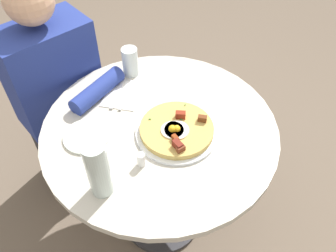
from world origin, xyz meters
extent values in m
plane|color=#6B5B4C|center=(0.00, 0.00, 0.00)|extent=(6.00, 6.00, 0.00)
cylinder|color=beige|center=(0.00, 0.00, 0.69)|extent=(0.89, 0.89, 0.03)
cylinder|color=#333338|center=(0.00, 0.00, 0.34)|extent=(0.11, 0.11, 0.68)
cylinder|color=#333338|center=(0.00, 0.00, 0.01)|extent=(0.40, 0.40, 0.02)
cube|color=#2D2D33|center=(0.15, -0.57, 0.23)|extent=(0.32, 0.28, 0.45)
cube|color=navy|center=(0.15, -0.57, 0.69)|extent=(0.38, 0.22, 0.48)
sphere|color=#DDA784|center=(0.15, -0.57, 1.04)|extent=(0.19, 0.19, 0.19)
cylinder|color=navy|center=(0.08, -0.29, 0.74)|extent=(0.27, 0.13, 0.07)
cylinder|color=white|center=(-0.02, 0.07, 0.71)|extent=(0.30, 0.30, 0.01)
cylinder|color=tan|center=(-0.02, 0.07, 0.73)|extent=(0.27, 0.27, 0.02)
cylinder|color=white|center=(0.00, 0.07, 0.74)|extent=(0.08, 0.08, 0.01)
sphere|color=yellow|center=(0.00, 0.07, 0.75)|extent=(0.03, 0.03, 0.03)
cylinder|color=white|center=(-0.01, 0.08, 0.74)|extent=(0.09, 0.09, 0.01)
sphere|color=yellow|center=(-0.01, 0.08, 0.75)|extent=(0.03, 0.03, 0.03)
cube|color=brown|center=(-0.11, 0.11, 0.75)|extent=(0.03, 0.04, 0.02)
cube|color=maroon|center=(0.04, 0.14, 0.76)|extent=(0.02, 0.04, 0.03)
cube|color=maroon|center=(-0.07, 0.04, 0.76)|extent=(0.04, 0.04, 0.03)
cube|color=maroon|center=(0.02, 0.11, 0.75)|extent=(0.02, 0.03, 0.02)
cube|color=brown|center=(0.04, 0.16, 0.75)|extent=(0.03, 0.02, 0.02)
cube|color=#387F2D|center=(-0.06, 0.05, 0.74)|extent=(0.01, 0.01, 0.00)
cube|color=#387F2D|center=(0.03, -0.02, 0.74)|extent=(0.01, 0.01, 0.00)
cube|color=#387F2D|center=(-0.05, 0.08, 0.74)|extent=(0.01, 0.01, 0.00)
cube|color=#387F2D|center=(-0.02, 0.04, 0.74)|extent=(0.01, 0.01, 0.00)
cube|color=#387F2D|center=(-0.12, 0.01, 0.74)|extent=(0.01, 0.01, 0.00)
cylinder|color=silver|center=(0.24, -0.13, 0.71)|extent=(0.17, 0.17, 0.01)
cube|color=white|center=(0.00, -0.23, 0.71)|extent=(0.22, 0.21, 0.00)
cube|color=silver|center=(0.01, -0.25, 0.71)|extent=(0.15, 0.12, 0.00)
cube|color=silver|center=(-0.01, -0.22, 0.71)|extent=(0.15, 0.12, 0.00)
cylinder|color=silver|center=(-0.11, -0.32, 0.77)|extent=(0.07, 0.07, 0.13)
cylinder|color=silver|center=(0.32, 0.09, 0.82)|extent=(0.07, 0.07, 0.22)
cylinder|color=white|center=(0.16, 0.09, 0.73)|extent=(0.03, 0.03, 0.05)
camera|label=1|loc=(0.56, 0.68, 1.66)|focal=36.84mm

